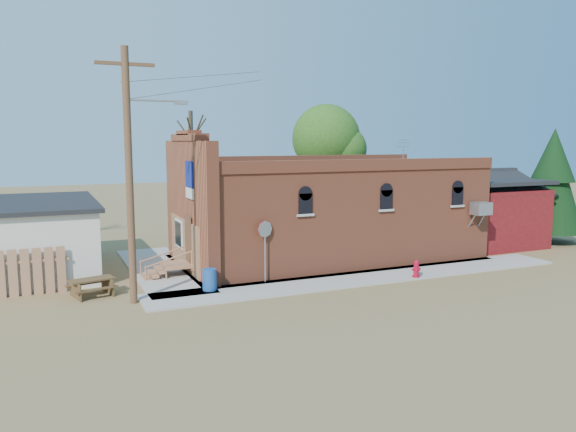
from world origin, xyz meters
name	(u,v)px	position (x,y,z in m)	size (l,w,h in m)	color
ground	(349,287)	(0.00, 0.00, 0.00)	(120.00, 120.00, 0.00)	olive
sidewalk_south	(369,277)	(1.50, 0.90, 0.04)	(19.00, 2.20, 0.08)	#9E9991
sidewalk_west	(161,269)	(-6.30, 6.00, 0.04)	(2.60, 10.00, 0.08)	#9E9991
brick_bar	(323,211)	(1.64, 5.49, 2.34)	(16.40, 7.97, 6.30)	#A74F33
red_shed	(477,204)	(11.50, 5.50, 2.27)	(5.40, 6.40, 4.30)	#5C100F
utility_pole	(131,170)	(-8.14, 1.20, 4.77)	(3.12, 0.26, 9.00)	#523121
tree_bare_near	(191,138)	(-3.00, 13.00, 5.96)	(2.80, 2.80, 7.65)	#433826
tree_leafy	(326,139)	(6.00, 13.50, 5.93)	(4.40, 4.40, 8.15)	#433826
evergreen_tree	(552,178)	(15.50, 4.00, 3.71)	(3.60, 3.60, 6.50)	#433826
fire_hydrant	(416,269)	(3.27, 0.00, 0.44)	(0.41, 0.37, 0.74)	#A40921
stop_sign	(265,235)	(-2.88, 1.80, 2.02)	(0.67, 0.26, 2.53)	#95959A
trash_barrel	(210,280)	(-5.30, 1.50, 0.50)	(0.54, 0.54, 0.83)	navy
picnic_table	(92,285)	(-9.50, 2.77, 0.44)	(1.84, 1.54, 0.67)	#523B21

